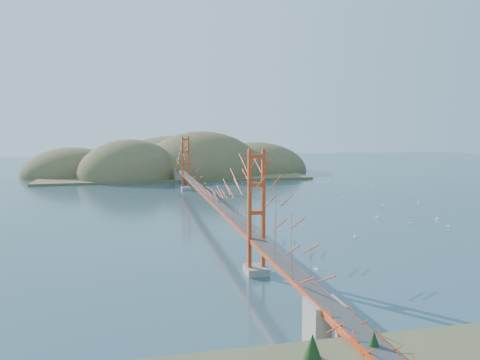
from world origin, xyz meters
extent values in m
plane|color=#2A4754|center=(0.00, 0.00, 0.00)|extent=(320.00, 320.00, 0.00)
cube|color=gray|center=(0.00, -30.00, 0.35)|extent=(2.00, 2.40, 0.70)
cube|color=gray|center=(0.00, 30.00, 0.35)|extent=(2.00, 2.40, 0.70)
cube|color=red|center=(0.00, 0.00, 3.30)|extent=(1.40, 92.00, 0.16)
cube|color=red|center=(0.00, 0.00, 3.10)|extent=(1.33, 92.00, 0.24)
cube|color=#38383A|center=(0.00, 0.00, 3.40)|extent=(1.19, 92.00, 0.03)
cube|color=gray|center=(0.00, -46.00, 1.65)|extent=(2.00, 2.20, 3.30)
cube|color=gray|center=(0.00, 46.00, 1.65)|extent=(2.20, 2.60, 3.30)
cube|color=red|center=(0.00, -52.00, 3.30)|extent=(1.40, 12.00, 0.16)
cube|color=red|center=(0.00, -52.00, 3.05)|extent=(1.33, 12.00, 0.30)
cube|color=gray|center=(0.00, -48.00, 1.47)|extent=(0.50, 0.70, 2.95)
cube|color=brown|center=(0.40, -47.80, 0.61)|extent=(3.70, 2.30, 0.75)
cube|color=gray|center=(0.40, -47.80, 1.04)|extent=(3.70, 2.30, 0.10)
cylinder|color=white|center=(0.40, -47.80, 1.49)|extent=(0.03, 0.03, 1.00)
cube|color=brown|center=(0.00, 64.00, 0.25)|extent=(70.00, 40.00, 0.60)
ellipsoid|color=brown|center=(-12.00, 56.00, 0.00)|extent=(28.00, 28.00, 21.00)
ellipsoid|color=brown|center=(8.00, 62.00, 0.00)|extent=(36.00, 36.00, 25.00)
ellipsoid|color=brown|center=(26.00, 70.00, 0.00)|extent=(32.00, 32.00, 18.00)
ellipsoid|color=brown|center=(-28.00, 68.00, 0.00)|extent=(28.00, 28.00, 16.00)
ellipsoid|color=brown|center=(2.00, 78.00, 0.00)|extent=(44.00, 44.00, 22.00)
cube|color=white|center=(39.94, 28.15, 0.07)|extent=(0.56, 0.61, 0.11)
cylinder|color=white|center=(39.94, 28.15, 0.41)|extent=(0.02, 0.02, 0.69)
cube|color=white|center=(27.22, -12.82, 0.07)|extent=(0.58, 0.55, 0.11)
cylinder|color=white|center=(27.22, -12.82, 0.40)|extent=(0.02, 0.02, 0.66)
cube|color=white|center=(38.49, 2.34, 0.06)|extent=(0.42, 0.62, 0.11)
cylinder|color=white|center=(38.49, 2.34, 0.39)|extent=(0.02, 0.02, 0.65)
cube|color=white|center=(14.84, 8.10, 0.07)|extent=(0.58, 0.56, 0.11)
cylinder|color=white|center=(14.84, 8.10, 0.40)|extent=(0.02, 0.02, 0.67)
cube|color=white|center=(32.68, -11.08, 0.05)|extent=(0.49, 0.22, 0.09)
cylinder|color=white|center=(32.68, -11.08, 0.31)|extent=(0.01, 0.01, 0.52)
cube|color=white|center=(7.03, 23.03, 0.05)|extent=(0.51, 0.29, 0.09)
cylinder|color=white|center=(7.03, 23.03, 0.31)|extent=(0.01, 0.01, 0.52)
cube|color=white|center=(29.32, 16.49, 0.06)|extent=(0.62, 0.41, 0.11)
cylinder|color=white|center=(29.32, 16.49, 0.39)|extent=(0.02, 0.02, 0.65)
cube|color=white|center=(41.91, 25.33, 0.06)|extent=(0.58, 0.29, 0.10)
cylinder|color=white|center=(41.91, 25.33, 0.36)|extent=(0.02, 0.02, 0.61)
cube|color=white|center=(30.97, 1.42, 0.06)|extent=(0.47, 0.52, 0.10)
cylinder|color=white|center=(30.97, 1.42, 0.35)|extent=(0.02, 0.02, 0.58)
cube|color=white|center=(6.00, -29.98, 0.05)|extent=(0.28, 0.51, 0.09)
cylinder|color=white|center=(6.00, -29.98, 0.31)|extent=(0.01, 0.01, 0.52)
cube|color=white|center=(29.40, 35.15, 0.06)|extent=(0.34, 0.58, 0.10)
cylinder|color=white|center=(29.40, 35.15, 0.36)|extent=(0.02, 0.02, 0.60)
cube|color=white|center=(22.60, 17.09, 0.06)|extent=(0.47, 0.50, 0.09)
cylinder|color=white|center=(22.60, 17.09, 0.34)|extent=(0.02, 0.02, 0.56)
cube|color=white|center=(15.80, -18.49, 0.06)|extent=(0.26, 0.58, 0.10)
cylinder|color=white|center=(15.80, -18.49, 0.36)|extent=(0.02, 0.02, 0.61)
cube|color=white|center=(24.61, -8.11, 0.05)|extent=(0.51, 0.21, 0.09)
cylinder|color=white|center=(24.61, -8.11, 0.32)|extent=(0.01, 0.01, 0.54)
cube|color=white|center=(31.22, -15.56, 0.07)|extent=(0.47, 0.62, 0.11)
cylinder|color=white|center=(31.22, -15.56, 0.40)|extent=(0.02, 0.02, 0.66)
cube|color=white|center=(39.90, 4.87, 0.05)|extent=(0.42, 0.46, 0.09)
cylinder|color=white|center=(39.90, 4.87, 0.31)|extent=(0.01, 0.01, 0.51)
cube|color=white|center=(36.65, 37.78, 0.06)|extent=(0.59, 0.34, 0.10)
cylinder|color=white|center=(36.65, 37.78, 0.37)|extent=(0.02, 0.02, 0.62)
camera|label=1|loc=(-10.85, -71.01, 13.62)|focal=35.00mm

